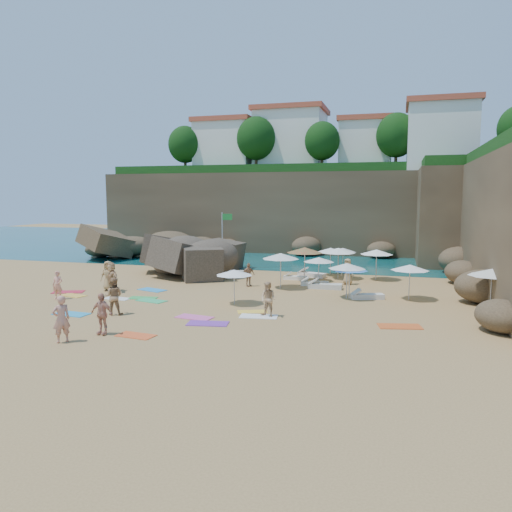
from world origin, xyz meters
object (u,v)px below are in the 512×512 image
(rock_outcrop, at_px, (206,274))
(parasol_2, at_px, (377,252))
(person_stand_4, at_px, (347,272))
(flag_pole, at_px, (224,232))
(person_stand_1, at_px, (114,296))
(person_stand_2, at_px, (231,260))
(person_stand_5, at_px, (173,254))
(person_stand_0, at_px, (58,285))
(person_stand_3, at_px, (248,275))
(person_stand_6, at_px, (61,319))
(parasol_0, at_px, (331,250))
(parasol_1, at_px, (343,250))
(lounger_0, at_px, (231,273))

(rock_outcrop, relative_size, parasol_2, 3.14)
(rock_outcrop, bearing_deg, person_stand_4, -9.30)
(flag_pole, distance_m, person_stand_1, 16.84)
(person_stand_2, relative_size, person_stand_5, 0.75)
(person_stand_1, bearing_deg, person_stand_4, -149.01)
(parasol_2, relative_size, person_stand_0, 1.40)
(rock_outcrop, distance_m, person_stand_3, 6.15)
(person_stand_0, xyz_separation_m, person_stand_6, (5.54, -6.98, 0.15))
(parasol_0, xyz_separation_m, person_stand_2, (-7.96, 1.14, -1.11))
(person_stand_1, xyz_separation_m, person_stand_2, (0.54, 15.96, -0.19))
(parasol_1, distance_m, person_stand_1, 18.78)
(rock_outcrop, height_order, person_stand_6, person_stand_6)
(person_stand_5, xyz_separation_m, person_stand_6, (5.03, -20.69, -0.03))
(parasol_1, bearing_deg, person_stand_5, -178.83)
(person_stand_0, xyz_separation_m, person_stand_5, (0.51, 13.72, 0.17))
(lounger_0, relative_size, person_stand_4, 1.05)
(person_stand_4, xyz_separation_m, person_stand_5, (-14.53, 4.64, 0.12))
(parasol_0, relative_size, parasol_1, 1.07)
(person_stand_1, bearing_deg, parasol_1, -137.09)
(person_stand_4, distance_m, person_stand_5, 15.25)
(parasol_0, distance_m, parasol_2, 3.43)
(flag_pole, height_order, person_stand_1, flag_pole)
(parasol_1, bearing_deg, person_stand_0, -135.41)
(parasol_0, distance_m, person_stand_5, 13.06)
(person_stand_2, height_order, person_stand_6, person_stand_6)
(person_stand_4, bearing_deg, person_stand_6, -101.21)
(flag_pole, bearing_deg, lounger_0, -62.72)
(parasol_0, bearing_deg, person_stand_6, -112.22)
(parasol_1, relative_size, lounger_0, 1.10)
(person_stand_4, relative_size, person_stand_6, 0.90)
(flag_pole, height_order, person_stand_5, flag_pole)
(parasol_0, bearing_deg, person_stand_0, -137.24)
(parasol_0, xyz_separation_m, lounger_0, (-7.02, -1.54, -1.70))
(parasol_0, bearing_deg, person_stand_4, -65.42)
(person_stand_1, bearing_deg, parasol_2, -148.19)
(lounger_0, xyz_separation_m, person_stand_0, (-6.47, -10.93, 0.65))
(parasol_0, relative_size, person_stand_1, 1.16)
(person_stand_0, height_order, person_stand_2, person_stand_0)
(flag_pole, height_order, parasol_1, flag_pole)
(person_stand_5, bearing_deg, parasol_2, -20.11)
(parasol_0, height_order, person_stand_6, parasol_0)
(lounger_0, height_order, person_stand_6, person_stand_6)
(person_stand_0, relative_size, person_stand_6, 0.84)
(person_stand_0, height_order, person_stand_3, person_stand_0)
(person_stand_0, bearing_deg, rock_outcrop, 58.76)
(person_stand_1, bearing_deg, rock_outcrop, -105.76)
(flag_pole, xyz_separation_m, person_stand_1, (0.30, -16.73, -1.90))
(parasol_0, bearing_deg, person_stand_3, -127.44)
(person_stand_1, height_order, person_stand_2, person_stand_1)
(person_stand_2, xyz_separation_m, person_stand_6, (0.02, -20.59, 0.21))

